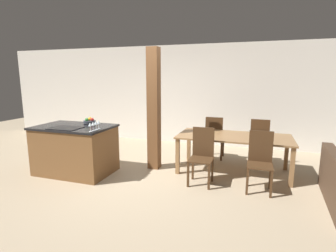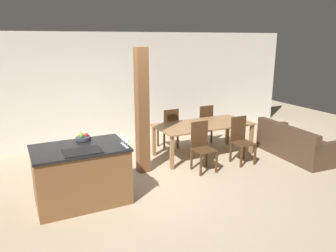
{
  "view_description": "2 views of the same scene",
  "coord_description": "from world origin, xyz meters",
  "px_view_note": "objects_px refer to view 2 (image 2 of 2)",
  "views": [
    {
      "loc": [
        2.1,
        -4.3,
        1.83
      ],
      "look_at": [
        0.6,
        0.2,
        0.95
      ],
      "focal_mm": 28.0,
      "sensor_mm": 36.0,
      "label": 1
    },
    {
      "loc": [
        -2.03,
        -5.15,
        2.56
      ],
      "look_at": [
        0.6,
        0.2,
        0.95
      ],
      "focal_mm": 35.0,
      "sensor_mm": 36.0,
      "label": 2
    }
  ],
  "objects_px": {
    "wine_glass_end": "(122,136)",
    "dining_chair_far_left": "(169,128)",
    "dining_chair_near_left": "(202,146)",
    "wine_glass_middle": "(125,139)",
    "dining_chair_near_right": "(241,139)",
    "kitchen_island": "(81,174)",
    "couch": "(295,145)",
    "timber_post": "(142,112)",
    "wine_glass_far": "(124,138)",
    "dining_chair_far_right": "(204,124)",
    "wine_glass_near": "(127,140)",
    "fruit_bowl": "(83,137)",
    "dining_table": "(203,127)"
  },
  "relations": [
    {
      "from": "wine_glass_far",
      "to": "dining_table",
      "type": "bearing_deg",
      "value": 28.7
    },
    {
      "from": "dining_chair_near_right",
      "to": "dining_chair_far_right",
      "type": "xyz_separation_m",
      "value": [
        0.0,
        1.46,
        0.0
      ]
    },
    {
      "from": "dining_chair_near_right",
      "to": "timber_post",
      "type": "xyz_separation_m",
      "value": [
        -2.03,
        0.46,
        0.7
      ]
    },
    {
      "from": "wine_glass_near",
      "to": "wine_glass_far",
      "type": "distance_m",
      "value": 0.17
    },
    {
      "from": "kitchen_island",
      "to": "dining_table",
      "type": "distance_m",
      "value": 3.07
    },
    {
      "from": "dining_chair_far_left",
      "to": "dining_chair_far_right",
      "type": "relative_size",
      "value": 1.0
    },
    {
      "from": "wine_glass_end",
      "to": "couch",
      "type": "height_order",
      "value": "wine_glass_end"
    },
    {
      "from": "kitchen_island",
      "to": "couch",
      "type": "distance_m",
      "value": 4.69
    },
    {
      "from": "kitchen_island",
      "to": "couch",
      "type": "height_order",
      "value": "kitchen_island"
    },
    {
      "from": "wine_glass_near",
      "to": "wine_glass_middle",
      "type": "xyz_separation_m",
      "value": [
        0.0,
        0.08,
        0.0
      ]
    },
    {
      "from": "fruit_bowl",
      "to": "wine_glass_near",
      "type": "bearing_deg",
      "value": -54.47
    },
    {
      "from": "wine_glass_end",
      "to": "dining_chair_near_right",
      "type": "distance_m",
      "value": 2.82
    },
    {
      "from": "dining_chair_far_left",
      "to": "wine_glass_middle",
      "type": "bearing_deg",
      "value": 49.09
    },
    {
      "from": "fruit_bowl",
      "to": "kitchen_island",
      "type": "bearing_deg",
      "value": -112.3
    },
    {
      "from": "wine_glass_middle",
      "to": "dining_chair_near_right",
      "type": "bearing_deg",
      "value": 12.11
    },
    {
      "from": "fruit_bowl",
      "to": "dining_chair_near_right",
      "type": "relative_size",
      "value": 0.25
    },
    {
      "from": "dining_chair_near_left",
      "to": "dining_chair_near_right",
      "type": "distance_m",
      "value": 0.96
    },
    {
      "from": "fruit_bowl",
      "to": "couch",
      "type": "bearing_deg",
      "value": -3.92
    },
    {
      "from": "fruit_bowl",
      "to": "timber_post",
      "type": "bearing_deg",
      "value": 18.76
    },
    {
      "from": "dining_chair_near_left",
      "to": "wine_glass_middle",
      "type": "bearing_deg",
      "value": -161.71
    },
    {
      "from": "wine_glass_middle",
      "to": "wine_glass_far",
      "type": "distance_m",
      "value": 0.08
    },
    {
      "from": "dining_chair_near_right",
      "to": "couch",
      "type": "relative_size",
      "value": 0.54
    },
    {
      "from": "dining_chair_near_left",
      "to": "dining_chair_far_right",
      "type": "relative_size",
      "value": 1.0
    },
    {
      "from": "wine_glass_middle",
      "to": "dining_chair_far_left",
      "type": "xyz_separation_m",
      "value": [
        1.77,
        2.04,
        -0.55
      ]
    },
    {
      "from": "dining_chair_near_left",
      "to": "couch",
      "type": "distance_m",
      "value": 2.3
    },
    {
      "from": "kitchen_island",
      "to": "wine_glass_near",
      "type": "bearing_deg",
      "value": -31.53
    },
    {
      "from": "kitchen_island",
      "to": "timber_post",
      "type": "distance_m",
      "value": 1.7
    },
    {
      "from": "wine_glass_end",
      "to": "dining_chair_near_left",
      "type": "bearing_deg",
      "value": 13.33
    },
    {
      "from": "kitchen_island",
      "to": "dining_chair_far_left",
      "type": "height_order",
      "value": "dining_chair_far_left"
    },
    {
      "from": "wine_glass_near",
      "to": "wine_glass_far",
      "type": "height_order",
      "value": "same"
    },
    {
      "from": "dining_chair_near_left",
      "to": "wine_glass_far",
      "type": "bearing_deg",
      "value": -164.16
    },
    {
      "from": "timber_post",
      "to": "wine_glass_near",
      "type": "bearing_deg",
      "value": -121.81
    },
    {
      "from": "fruit_bowl",
      "to": "dining_chair_near_right",
      "type": "distance_m",
      "value": 3.28
    },
    {
      "from": "kitchen_island",
      "to": "wine_glass_far",
      "type": "distance_m",
      "value": 0.9
    },
    {
      "from": "fruit_bowl",
      "to": "dining_chair_far_right",
      "type": "bearing_deg",
      "value": 23.47
    },
    {
      "from": "wine_glass_near",
      "to": "dining_chair_near_right",
      "type": "height_order",
      "value": "wine_glass_near"
    },
    {
      "from": "fruit_bowl",
      "to": "dining_table",
      "type": "distance_m",
      "value": 2.86
    },
    {
      "from": "dining_chair_far_right",
      "to": "timber_post",
      "type": "distance_m",
      "value": 2.36
    },
    {
      "from": "dining_chair_near_right",
      "to": "timber_post",
      "type": "height_order",
      "value": "timber_post"
    },
    {
      "from": "dining_chair_far_left",
      "to": "timber_post",
      "type": "relative_size",
      "value": 0.4
    },
    {
      "from": "kitchen_island",
      "to": "wine_glass_end",
      "type": "height_order",
      "value": "wine_glass_end"
    },
    {
      "from": "wine_glass_far",
      "to": "dining_chair_far_right",
      "type": "relative_size",
      "value": 0.16
    },
    {
      "from": "wine_glass_end",
      "to": "dining_chair_far_left",
      "type": "bearing_deg",
      "value": 46.68
    },
    {
      "from": "wine_glass_far",
      "to": "dining_chair_near_right",
      "type": "bearing_deg",
      "value": 10.43
    },
    {
      "from": "dining_table",
      "to": "dining_chair_near_left",
      "type": "xyz_separation_m",
      "value": [
        -0.48,
        -0.73,
        -0.14
      ]
    },
    {
      "from": "kitchen_island",
      "to": "wine_glass_far",
      "type": "xyz_separation_m",
      "value": [
        0.65,
        -0.23,
        0.59
      ]
    },
    {
      "from": "fruit_bowl",
      "to": "wine_glass_end",
      "type": "xyz_separation_m",
      "value": [
        0.51,
        -0.47,
        0.08
      ]
    },
    {
      "from": "dining_chair_near_right",
      "to": "timber_post",
      "type": "distance_m",
      "value": 2.19
    },
    {
      "from": "dining_table",
      "to": "timber_post",
      "type": "height_order",
      "value": "timber_post"
    },
    {
      "from": "fruit_bowl",
      "to": "wine_glass_end",
      "type": "distance_m",
      "value": 0.7
    }
  ]
}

